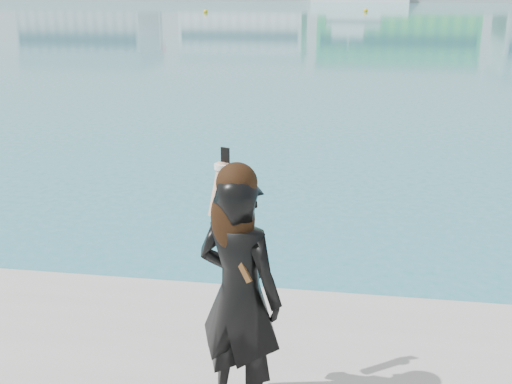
# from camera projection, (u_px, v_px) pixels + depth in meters

# --- Properties ---
(buoy_near) EXTENTS (0.50, 0.50, 0.50)m
(buoy_near) POSITION_uv_depth(u_px,v_px,m) (366.00, 12.00, 76.12)
(buoy_near) COLOR #E8B50C
(buoy_near) RESTS_ON ground
(buoy_far) EXTENTS (0.50, 0.50, 0.50)m
(buoy_far) POSITION_uv_depth(u_px,v_px,m) (206.00, 13.00, 73.73)
(buoy_far) COLOR #E8B50C
(buoy_far) RESTS_ON ground
(woman) EXTENTS (0.73, 0.61, 1.79)m
(woman) POSITION_uv_depth(u_px,v_px,m) (239.00, 289.00, 4.20)
(woman) COLOR black
(woman) RESTS_ON near_quay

